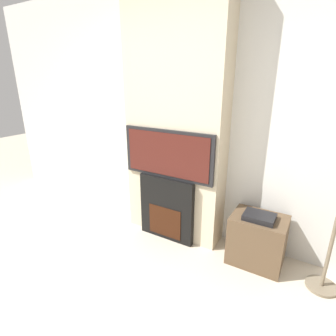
# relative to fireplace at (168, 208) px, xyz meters

# --- Properties ---
(wall_back) EXTENTS (6.00, 0.06, 2.70)m
(wall_back) POSITION_rel_fireplace_xyz_m (0.00, 0.33, 0.99)
(wall_back) COLOR silver
(wall_back) RESTS_ON ground_plane
(chimney_breast) EXTENTS (1.09, 0.30, 2.70)m
(chimney_breast) POSITION_rel_fireplace_xyz_m (0.00, 0.15, 0.99)
(chimney_breast) COLOR beige
(chimney_breast) RESTS_ON ground_plane
(fireplace) EXTENTS (0.64, 0.15, 0.72)m
(fireplace) POSITION_rel_fireplace_xyz_m (0.00, 0.00, 0.00)
(fireplace) COLOR black
(fireplace) RESTS_ON ground_plane
(television) EXTENTS (1.03, 0.07, 0.51)m
(television) POSITION_rel_fireplace_xyz_m (0.00, -0.00, 0.62)
(television) COLOR black
(television) RESTS_ON fireplace
(media_stand) EXTENTS (0.50, 0.38, 0.54)m
(media_stand) POSITION_rel_fireplace_xyz_m (0.96, 0.06, -0.11)
(media_stand) COLOR brown
(media_stand) RESTS_ON ground_plane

